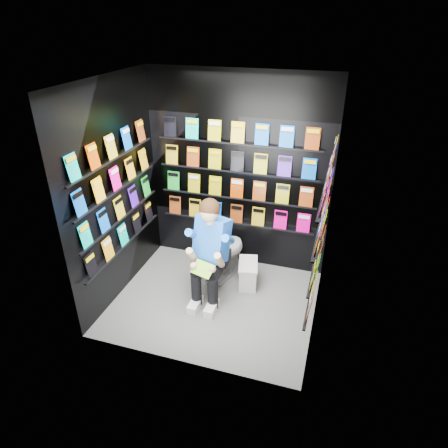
% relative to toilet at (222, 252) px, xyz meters
% --- Properties ---
extents(floor, '(2.40, 2.40, 0.00)m').
position_rel_toilet_xyz_m(floor, '(0.08, -0.57, -0.37)').
color(floor, slate).
rests_on(floor, ground).
extents(ceiling, '(2.40, 2.40, 0.00)m').
position_rel_toilet_xyz_m(ceiling, '(0.08, -0.57, 2.23)').
color(ceiling, white).
rests_on(ceiling, floor).
extents(wall_back, '(2.40, 0.04, 2.60)m').
position_rel_toilet_xyz_m(wall_back, '(0.08, 0.43, 0.93)').
color(wall_back, black).
rests_on(wall_back, floor).
extents(wall_front, '(2.40, 0.04, 2.60)m').
position_rel_toilet_xyz_m(wall_front, '(0.08, -1.57, 0.93)').
color(wall_front, black).
rests_on(wall_front, floor).
extents(wall_left, '(0.04, 2.00, 2.60)m').
position_rel_toilet_xyz_m(wall_left, '(-1.12, -0.57, 0.93)').
color(wall_left, black).
rests_on(wall_left, floor).
extents(wall_right, '(0.04, 2.00, 2.60)m').
position_rel_toilet_xyz_m(wall_right, '(1.28, -0.57, 0.93)').
color(wall_right, black).
rests_on(wall_right, floor).
extents(comics_back, '(2.10, 0.06, 1.37)m').
position_rel_toilet_xyz_m(comics_back, '(0.08, 0.40, 0.94)').
color(comics_back, '#BB3F04').
rests_on(comics_back, wall_back).
extents(comics_left, '(0.06, 1.70, 1.37)m').
position_rel_toilet_xyz_m(comics_left, '(-1.09, -0.57, 0.94)').
color(comics_left, '#BB3F04').
rests_on(comics_left, wall_left).
extents(comics_right, '(0.06, 1.70, 1.37)m').
position_rel_toilet_xyz_m(comics_right, '(1.25, -0.57, 0.94)').
color(comics_right, '#BB3F04').
rests_on(comics_right, wall_right).
extents(toilet, '(0.62, 0.84, 0.73)m').
position_rel_toilet_xyz_m(toilet, '(0.00, 0.00, 0.00)').
color(toilet, white).
rests_on(toilet, floor).
extents(longbox, '(0.30, 0.43, 0.30)m').
position_rel_toilet_xyz_m(longbox, '(0.38, -0.09, -0.22)').
color(longbox, silver).
rests_on(longbox, floor).
extents(longbox_lid, '(0.32, 0.46, 0.03)m').
position_rel_toilet_xyz_m(longbox_lid, '(0.38, -0.09, -0.06)').
color(longbox_lid, silver).
rests_on(longbox_lid, longbox).
extents(reader, '(0.75, 0.91, 1.46)m').
position_rel_toilet_xyz_m(reader, '(0.00, -0.38, 0.42)').
color(reader, blue).
rests_on(reader, toilet).
extents(held_comic, '(0.29, 0.22, 0.11)m').
position_rel_toilet_xyz_m(held_comic, '(0.00, -0.73, 0.21)').
color(held_comic, green).
rests_on(held_comic, reader).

